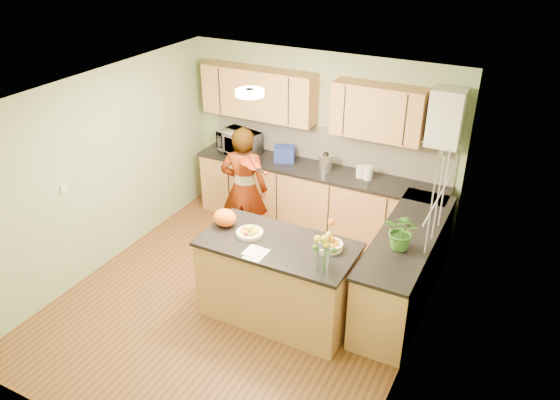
% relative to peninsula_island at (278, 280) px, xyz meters
% --- Properties ---
extents(floor, '(4.50, 4.50, 0.00)m').
position_rel_peninsula_island_xyz_m(floor, '(-0.51, 0.06, -0.49)').
color(floor, '#533217').
rests_on(floor, ground).
extents(ceiling, '(4.00, 4.50, 0.02)m').
position_rel_peninsula_island_xyz_m(ceiling, '(-0.51, 0.06, 2.01)').
color(ceiling, white).
rests_on(ceiling, wall_back).
extents(wall_back, '(4.00, 0.02, 2.50)m').
position_rel_peninsula_island_xyz_m(wall_back, '(-0.51, 2.31, 0.76)').
color(wall_back, '#8AA072').
rests_on(wall_back, floor).
extents(wall_front, '(4.00, 0.02, 2.50)m').
position_rel_peninsula_island_xyz_m(wall_front, '(-0.51, -2.19, 0.76)').
color(wall_front, '#8AA072').
rests_on(wall_front, floor).
extents(wall_left, '(0.02, 4.50, 2.50)m').
position_rel_peninsula_island_xyz_m(wall_left, '(-2.51, 0.06, 0.76)').
color(wall_left, '#8AA072').
rests_on(wall_left, floor).
extents(wall_right, '(0.02, 4.50, 2.50)m').
position_rel_peninsula_island_xyz_m(wall_right, '(1.49, 0.06, 0.76)').
color(wall_right, '#8AA072').
rests_on(wall_right, floor).
extents(back_counter, '(3.64, 0.62, 0.94)m').
position_rel_peninsula_island_xyz_m(back_counter, '(-0.41, 2.00, -0.02)').
color(back_counter, '#A86E43').
rests_on(back_counter, floor).
extents(right_counter, '(0.62, 2.24, 0.94)m').
position_rel_peninsula_island_xyz_m(right_counter, '(1.19, 0.91, -0.02)').
color(right_counter, '#A86E43').
rests_on(right_counter, floor).
extents(splashback, '(3.60, 0.02, 0.52)m').
position_rel_peninsula_island_xyz_m(splashback, '(-0.41, 2.29, 0.71)').
color(splashback, silver).
rests_on(splashback, back_counter).
extents(upper_cabinets, '(3.20, 0.34, 0.70)m').
position_rel_peninsula_island_xyz_m(upper_cabinets, '(-0.69, 2.14, 1.36)').
color(upper_cabinets, '#A86E43').
rests_on(upper_cabinets, wall_back).
extents(boiler, '(0.40, 0.30, 0.86)m').
position_rel_peninsula_island_xyz_m(boiler, '(1.19, 2.15, 1.41)').
color(boiler, silver).
rests_on(boiler, wall_back).
extents(window_right, '(0.01, 1.30, 1.05)m').
position_rel_peninsula_island_xyz_m(window_right, '(1.48, 0.66, 1.06)').
color(window_right, silver).
rests_on(window_right, wall_right).
extents(light_switch, '(0.02, 0.09, 0.09)m').
position_rel_peninsula_island_xyz_m(light_switch, '(-2.50, -0.54, 0.81)').
color(light_switch, silver).
rests_on(light_switch, wall_left).
extents(ceiling_lamp, '(0.30, 0.30, 0.07)m').
position_rel_peninsula_island_xyz_m(ceiling_lamp, '(-0.51, 0.36, 1.97)').
color(ceiling_lamp, '#FFEABF').
rests_on(ceiling_lamp, ceiling).
extents(peninsula_island, '(1.70, 0.87, 0.97)m').
position_rel_peninsula_island_xyz_m(peninsula_island, '(0.00, 0.00, 0.00)').
color(peninsula_island, '#A86E43').
rests_on(peninsula_island, floor).
extents(fruit_dish, '(0.30, 0.30, 0.10)m').
position_rel_peninsula_island_xyz_m(fruit_dish, '(-0.35, 0.00, 0.53)').
color(fruit_dish, '#F3E3C2').
rests_on(fruit_dish, peninsula_island).
extents(orange_bowl, '(0.25, 0.25, 0.15)m').
position_rel_peninsula_island_xyz_m(orange_bowl, '(0.55, 0.15, 0.55)').
color(orange_bowl, '#F3E3C2').
rests_on(orange_bowl, peninsula_island).
extents(flower_vase, '(0.28, 0.28, 0.52)m').
position_rel_peninsula_island_xyz_m(flower_vase, '(0.60, -0.18, 0.83)').
color(flower_vase, silver).
rests_on(flower_vase, peninsula_island).
extents(orange_bag, '(0.34, 0.32, 0.20)m').
position_rel_peninsula_island_xyz_m(orange_bag, '(-0.70, 0.05, 0.59)').
color(orange_bag, '#FF5F15').
rests_on(orange_bag, peninsula_island).
extents(papers, '(0.20, 0.27, 0.01)m').
position_rel_peninsula_island_xyz_m(papers, '(-0.10, -0.30, 0.49)').
color(papers, white).
rests_on(papers, peninsula_island).
extents(violinist, '(0.71, 0.56, 1.73)m').
position_rel_peninsula_island_xyz_m(violinist, '(-1.09, 1.12, 0.38)').
color(violinist, tan).
rests_on(violinist, floor).
extents(violin, '(0.71, 0.62, 0.18)m').
position_rel_peninsula_island_xyz_m(violin, '(-0.89, 0.90, 0.90)').
color(violin, '#4A0E04').
rests_on(violin, violinist).
extents(microwave, '(0.67, 0.53, 0.33)m').
position_rel_peninsula_island_xyz_m(microwave, '(-1.69, 2.00, 0.62)').
color(microwave, silver).
rests_on(microwave, back_counter).
extents(blue_box, '(0.34, 0.29, 0.23)m').
position_rel_peninsula_island_xyz_m(blue_box, '(-0.95, 2.03, 0.56)').
color(blue_box, navy).
rests_on(blue_box, back_counter).
extents(kettle, '(0.18, 0.18, 0.33)m').
position_rel_peninsula_island_xyz_m(kettle, '(-0.29, 1.98, 0.59)').
color(kettle, silver).
rests_on(kettle, back_counter).
extents(jar_cream, '(0.11, 0.11, 0.17)m').
position_rel_peninsula_island_xyz_m(jar_cream, '(0.20, 2.02, 0.53)').
color(jar_cream, '#F3E3C2').
rests_on(jar_cream, back_counter).
extents(jar_white, '(0.15, 0.15, 0.19)m').
position_rel_peninsula_island_xyz_m(jar_white, '(0.31, 2.00, 0.55)').
color(jar_white, silver).
rests_on(jar_white, back_counter).
extents(potted_plant, '(0.43, 0.39, 0.42)m').
position_rel_peninsula_island_xyz_m(potted_plant, '(1.19, 0.55, 0.66)').
color(potted_plant, '#387025').
rests_on(potted_plant, right_counter).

